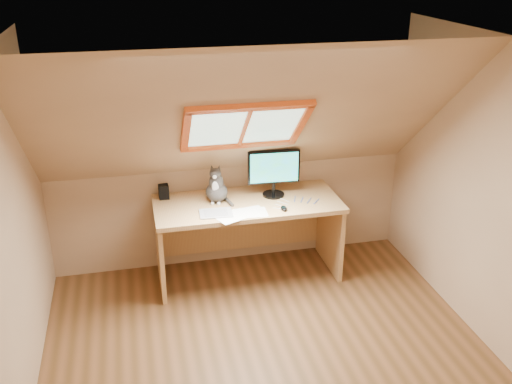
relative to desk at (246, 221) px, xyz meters
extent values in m
plane|color=brown|center=(-0.09, -1.45, -0.55)|extent=(3.50, 3.50, 0.00)
cube|color=tan|center=(-1.84, -1.45, 0.65)|extent=(0.02, 3.50, 2.40)
cube|color=tan|center=(1.66, -1.45, 0.65)|extent=(0.02, 3.50, 2.40)
cube|color=tan|center=(-0.09, 0.30, -0.05)|extent=(3.50, 0.02, 1.00)
cube|color=silver|center=(-0.09, -2.23, 1.85)|extent=(3.50, 1.95, 0.02)
cube|color=tan|center=(-0.09, -0.48, 1.15)|extent=(3.50, 1.56, 1.41)
cube|color=#B2E0CC|center=(-0.09, -0.40, 1.08)|extent=(0.90, 0.53, 0.48)
cube|color=#EC5116|center=(-0.09, -0.40, 1.08)|extent=(1.02, 0.64, 0.59)
cube|color=tan|center=(0.00, -0.07, 0.21)|extent=(1.73, 0.76, 0.04)
cube|color=tan|center=(-0.83, -0.07, -0.18)|extent=(0.04, 0.68, 0.75)
cube|color=tan|center=(0.83, -0.07, -0.18)|extent=(0.04, 0.68, 0.75)
cube|color=tan|center=(0.00, 0.28, -0.18)|extent=(1.63, 0.03, 0.52)
cylinder|color=black|center=(0.27, 0.01, 0.24)|extent=(0.21, 0.21, 0.02)
cylinder|color=black|center=(0.27, 0.01, 0.31)|extent=(0.03, 0.03, 0.11)
cube|color=black|center=(0.27, 0.01, 0.53)|extent=(0.49, 0.06, 0.32)
cube|color=#1A5DB4|center=(0.27, -0.02, 0.53)|extent=(0.45, 0.03, 0.28)
ellipsoid|color=#4A4541|center=(-0.27, 0.01, 0.32)|extent=(0.26, 0.29, 0.17)
ellipsoid|color=#4A4541|center=(-0.28, 0.00, 0.42)|extent=(0.17, 0.17, 0.19)
ellipsoid|color=silver|center=(-0.29, -0.06, 0.40)|extent=(0.07, 0.05, 0.11)
ellipsoid|color=#4A4541|center=(-0.29, -0.04, 0.53)|extent=(0.13, 0.12, 0.10)
sphere|color=silver|center=(-0.30, -0.09, 0.51)|extent=(0.04, 0.04, 0.04)
cone|color=#4A4541|center=(-0.31, -0.01, 0.58)|extent=(0.06, 0.06, 0.06)
cone|color=#4A4541|center=(-0.25, -0.03, 0.58)|extent=(0.06, 0.06, 0.06)
cube|color=black|center=(-0.75, 0.18, 0.30)|extent=(0.10, 0.10, 0.13)
cube|color=#B2B2B7|center=(-0.33, -0.27, 0.24)|extent=(0.30, 0.22, 0.01)
ellipsoid|color=black|center=(0.28, -0.32, 0.25)|extent=(0.06, 0.10, 0.03)
cube|color=white|center=(-0.12, -0.33, 0.24)|extent=(0.33, 0.27, 0.00)
cube|color=white|center=(-0.12, -0.33, 0.24)|extent=(0.32, 0.24, 0.00)
cube|color=white|center=(-0.12, -0.33, 0.24)|extent=(0.35, 0.30, 0.00)
camera|label=1|loc=(-1.00, -4.80, 2.41)|focal=40.00mm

